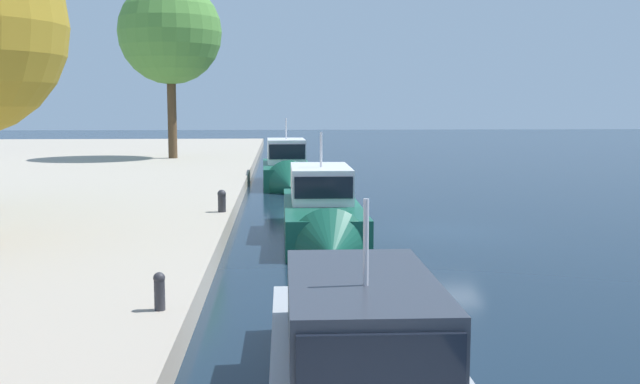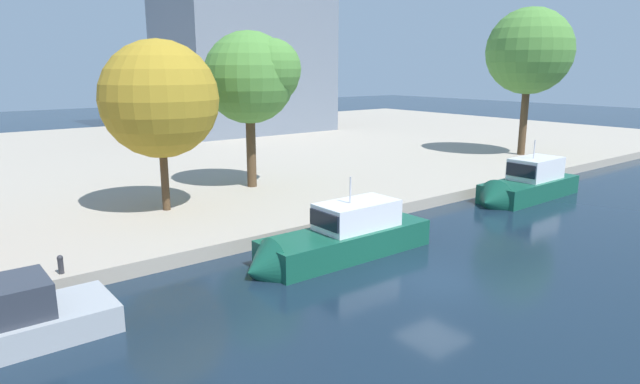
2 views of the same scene
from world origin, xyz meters
name	(u,v)px [view 1 (image 1 of 2)]	position (x,y,z in m)	size (l,w,h in m)	color
ground_plane	(447,232)	(0.00, 0.00, 0.00)	(220.00, 220.00, 0.00)	#142333
motor_yacht_1	(322,220)	(-1.29, 4.66, 0.67)	(9.52, 2.62, 4.53)	#14513D
motor_yacht_2	(287,172)	(15.69, 5.68, 0.78)	(9.20, 2.89, 4.72)	#14513D
mooring_bollard_0	(222,200)	(0.88, 8.26, 1.12)	(0.32, 0.32, 0.83)	#2D2D33
mooring_bollard_1	(159,290)	(-12.08, 8.47, 1.07)	(0.23, 0.23, 0.75)	#2D2D33
tree_3	(170,36)	(28.99, 14.07, 9.67)	(7.55, 7.55, 13.00)	#4C3823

